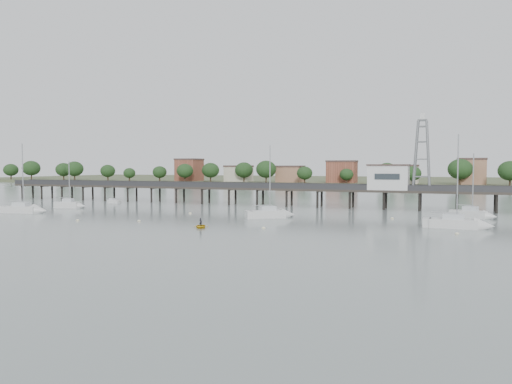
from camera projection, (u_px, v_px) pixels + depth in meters
ground_plane at (101, 245)px, 56.77m from camera, size 500.00×500.00×0.00m
pier at (274, 189)px, 112.36m from camera, size 150.00×5.00×5.50m
pier_building at (389, 177)px, 103.10m from camera, size 8.40×5.40×5.30m
lattice_tower at (422, 155)px, 100.50m from camera, size 3.20×3.20×15.50m
sailboat_b at (72, 205)px, 105.88m from camera, size 6.44×3.16×10.43m
sailboat_e at (476, 215)px, 84.95m from camera, size 7.25×4.16×11.63m
sailboat_c at (274, 214)px, 86.11m from camera, size 7.78×6.57×13.17m
sailboat_a at (28, 210)px, 94.98m from camera, size 8.79×4.07×13.97m
sailboat_d at (464, 224)px, 71.29m from camera, size 8.74×2.75×14.29m
white_tender at (114, 201)px, 120.40m from camera, size 3.32×1.61×1.25m
yellow_dinghy at (201, 228)px, 72.08m from camera, size 2.23×1.47×3.04m
dinghy_occupant at (201, 228)px, 72.08m from camera, size 0.59×1.27×0.29m
mooring_buoys at (208, 219)px, 82.66m from camera, size 82.25×22.28×0.39m
far_shore at (381, 180)px, 279.35m from camera, size 500.00×170.00×10.40m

